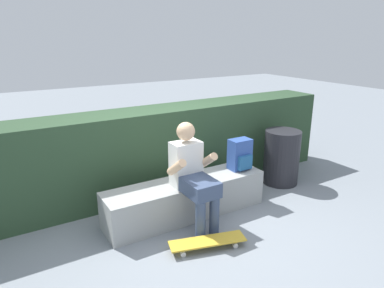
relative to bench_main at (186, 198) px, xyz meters
name	(u,v)px	position (x,y,z in m)	size (l,w,h in m)	color
ground_plane	(200,226)	(0.00, -0.32, -0.22)	(24.00, 24.00, 0.00)	gray
bench_main	(186,198)	(0.00, 0.00, 0.00)	(2.02, 0.49, 0.44)	#9A9D9B
person_skater	(192,173)	(-0.04, -0.22, 0.42)	(0.49, 0.62, 1.19)	white
skateboard_near_person	(208,242)	(-0.16, -0.72, -0.15)	(0.82, 0.40, 0.09)	gold
backpack_on_bench	(240,155)	(0.80, -0.01, 0.42)	(0.28, 0.23, 0.40)	#2D4C99
hedge_row	(128,155)	(-0.40, 0.86, 0.36)	(6.39, 0.61, 1.17)	#2A432B
trash_bin	(281,157)	(1.70, 0.12, 0.18)	(0.52, 0.52, 0.80)	#232328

